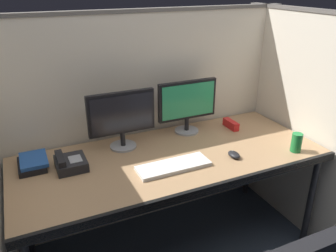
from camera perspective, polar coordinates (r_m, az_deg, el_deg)
The scene contains 11 objects.
cubicle_partition_rear at distance 2.45m, azimuth -3.85°, elevation 0.56°, with size 2.21×0.06×1.57m.
cubicle_partition_right at distance 2.56m, azimuth 22.17°, elevation -0.18°, with size 0.06×1.41×1.57m.
desk at distance 2.12m, azimuth 0.71°, elevation -6.31°, with size 1.90×0.80×0.74m.
monitor_left at distance 2.14m, azimuth -7.81°, elevation 1.63°, with size 0.43×0.17×0.37m.
monitor_right at distance 2.35m, azimuth 3.28°, elevation 3.85°, with size 0.43×0.17×0.37m.
keyboard_main at distance 1.97m, azimuth 0.93°, elevation -6.75°, with size 0.43×0.15×0.02m, color silver.
computer_mouse at distance 2.12m, azimuth 11.05°, elevation -4.75°, with size 0.06×0.10×0.04m.
desk_phone at distance 2.04m, azimuth -16.18°, elevation -5.99°, with size 0.17×0.19×0.09m.
book_stack at distance 2.12m, azimuth -21.84°, elevation -5.80°, with size 0.16×0.22×0.05m.
red_stapler at distance 2.52m, azimuth 10.53°, elevation 0.29°, with size 0.04×0.15×0.06m, color red.
soda_can at distance 2.27m, azimuth 20.81°, elevation -2.62°, with size 0.07×0.07×0.12m, color #197233.
Camera 1 is at (-0.79, -1.37, 1.75)m, focal length 36.21 mm.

